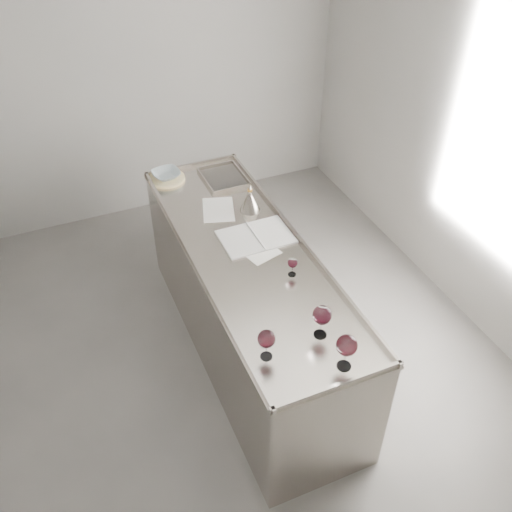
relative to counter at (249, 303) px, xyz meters
name	(u,v)px	position (x,y,z in m)	size (l,w,h in m)	color
room_shell	(183,241)	(-0.50, -0.30, 0.93)	(4.54, 5.04, 2.84)	#595653
counter	(249,303)	(0.00, 0.00, 0.00)	(0.77, 2.42, 0.97)	gray
wine_glass_left	(267,339)	(-0.25, -0.86, 0.60)	(0.10, 0.10, 0.19)	white
wine_glass_middle	(322,316)	(0.09, -0.83, 0.62)	(0.11, 0.11, 0.21)	white
wine_glass_right	(347,346)	(0.09, -1.08, 0.62)	(0.11, 0.11, 0.22)	white
wine_glass_small	(293,263)	(0.17, -0.31, 0.56)	(0.06, 0.06, 0.13)	white
notebook	(256,237)	(0.11, 0.12, 0.47)	(0.48, 0.33, 0.02)	white
loose_paper_top	(255,248)	(0.06, 0.02, 0.47)	(0.21, 0.31, 0.00)	silver
loose_paper_under	(218,210)	(-0.01, 0.53, 0.47)	(0.22, 0.31, 0.00)	white
trivet	(167,178)	(-0.24, 1.08, 0.48)	(0.28, 0.28, 0.02)	beige
ceramic_bowl	(166,174)	(-0.24, 1.08, 0.51)	(0.21, 0.21, 0.05)	#96A8AF
wine_funnel	(250,202)	(0.20, 0.44, 0.53)	(0.15, 0.15, 0.22)	gray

